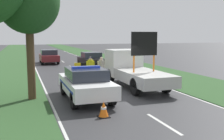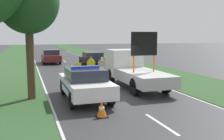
{
  "view_description": "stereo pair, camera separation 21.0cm",
  "coord_description": "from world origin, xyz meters",
  "px_view_note": "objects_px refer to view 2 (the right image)",
  "views": [
    {
      "loc": [
        -4.54,
        -12.21,
        3.03
      ],
      "look_at": [
        0.25,
        1.64,
        1.1
      ],
      "focal_mm": 42.0,
      "sensor_mm": 36.0,
      "label": 1
    },
    {
      "loc": [
        -4.34,
        -12.28,
        3.03
      ],
      "look_at": [
        0.25,
        1.64,
        1.1
      ],
      "focal_mm": 42.0,
      "sensor_mm": 36.0,
      "label": 2
    }
  ],
  "objects_px": {
    "work_truck": "(132,69)",
    "traffic_cone_near_police": "(65,79)",
    "queued_car_wagon_maroon": "(51,56)",
    "roadside_tree_near_left": "(28,2)",
    "police_car": "(85,83)",
    "traffic_cone_near_truck": "(102,109)",
    "pedestrian_civilian": "(102,66)",
    "police_officer": "(91,66)",
    "queued_car_sedan_black": "(93,60)",
    "road_barrier": "(94,65)",
    "traffic_cone_centre_front": "(106,81)"
  },
  "relations": [
    {
      "from": "traffic_cone_near_truck",
      "to": "queued_car_wagon_maroon",
      "type": "bearing_deg",
      "value": 89.99
    },
    {
      "from": "road_barrier",
      "to": "queued_car_wagon_maroon",
      "type": "relative_size",
      "value": 0.66
    },
    {
      "from": "police_officer",
      "to": "traffic_cone_centre_front",
      "type": "distance_m",
      "value": 2.44
    },
    {
      "from": "work_truck",
      "to": "queued_car_wagon_maroon",
      "type": "height_order",
      "value": "work_truck"
    },
    {
      "from": "traffic_cone_near_truck",
      "to": "pedestrian_civilian",
      "type": "bearing_deg",
      "value": 73.8
    },
    {
      "from": "queued_car_sedan_black",
      "to": "roadside_tree_near_left",
      "type": "height_order",
      "value": "roadside_tree_near_left"
    },
    {
      "from": "work_truck",
      "to": "traffic_cone_near_truck",
      "type": "height_order",
      "value": "work_truck"
    },
    {
      "from": "traffic_cone_near_police",
      "to": "work_truck",
      "type": "bearing_deg",
      "value": -25.61
    },
    {
      "from": "traffic_cone_near_truck",
      "to": "traffic_cone_near_police",
      "type": "bearing_deg",
      "value": 92.85
    },
    {
      "from": "police_car",
      "to": "traffic_cone_centre_front",
      "type": "height_order",
      "value": "police_car"
    },
    {
      "from": "work_truck",
      "to": "police_officer",
      "type": "relative_size",
      "value": 3.79
    },
    {
      "from": "traffic_cone_near_truck",
      "to": "police_officer",
      "type": "bearing_deg",
      "value": 78.97
    },
    {
      "from": "traffic_cone_near_truck",
      "to": "queued_car_sedan_black",
      "type": "bearing_deg",
      "value": 77.27
    },
    {
      "from": "police_officer",
      "to": "queued_car_sedan_black",
      "type": "height_order",
      "value": "police_officer"
    },
    {
      "from": "queued_car_sedan_black",
      "to": "road_barrier",
      "type": "bearing_deg",
      "value": 76.76
    },
    {
      "from": "road_barrier",
      "to": "work_truck",
      "type": "bearing_deg",
      "value": -66.47
    },
    {
      "from": "traffic_cone_near_truck",
      "to": "work_truck",
      "type": "bearing_deg",
      "value": 56.98
    },
    {
      "from": "police_car",
      "to": "queued_car_sedan_black",
      "type": "distance_m",
      "value": 11.92
    },
    {
      "from": "traffic_cone_near_police",
      "to": "traffic_cone_near_truck",
      "type": "distance_m",
      "value": 7.19
    },
    {
      "from": "pedestrian_civilian",
      "to": "traffic_cone_near_police",
      "type": "height_order",
      "value": "pedestrian_civilian"
    },
    {
      "from": "work_truck",
      "to": "queued_car_sedan_black",
      "type": "relative_size",
      "value": 1.55
    },
    {
      "from": "road_barrier",
      "to": "pedestrian_civilian",
      "type": "bearing_deg",
      "value": -37.71
    },
    {
      "from": "police_officer",
      "to": "queued_car_sedan_black",
      "type": "distance_m",
      "value": 6.44
    },
    {
      "from": "queued_car_wagon_maroon",
      "to": "roadside_tree_near_left",
      "type": "height_order",
      "value": "roadside_tree_near_left"
    },
    {
      "from": "traffic_cone_near_truck",
      "to": "queued_car_wagon_maroon",
      "type": "relative_size",
      "value": 0.15
    },
    {
      "from": "traffic_cone_near_police",
      "to": "roadside_tree_near_left",
      "type": "height_order",
      "value": "roadside_tree_near_left"
    },
    {
      "from": "traffic_cone_near_truck",
      "to": "police_car",
      "type": "bearing_deg",
      "value": 90.16
    },
    {
      "from": "work_truck",
      "to": "traffic_cone_near_police",
      "type": "relative_size",
      "value": 9.92
    },
    {
      "from": "work_truck",
      "to": "roadside_tree_near_left",
      "type": "height_order",
      "value": "roadside_tree_near_left"
    },
    {
      "from": "police_car",
      "to": "work_truck",
      "type": "height_order",
      "value": "work_truck"
    },
    {
      "from": "police_car",
      "to": "traffic_cone_near_truck",
      "type": "xyz_separation_m",
      "value": [
        0.01,
        -2.86,
        -0.51
      ]
    },
    {
      "from": "queued_car_sedan_black",
      "to": "police_car",
      "type": "bearing_deg",
      "value": 74.21
    },
    {
      "from": "road_barrier",
      "to": "police_officer",
      "type": "relative_size",
      "value": 1.65
    },
    {
      "from": "police_officer",
      "to": "pedestrian_civilian",
      "type": "relative_size",
      "value": 1.03
    },
    {
      "from": "police_car",
      "to": "traffic_cone_near_truck",
      "type": "distance_m",
      "value": 2.9
    },
    {
      "from": "police_car",
      "to": "roadside_tree_near_left",
      "type": "xyz_separation_m",
      "value": [
        -2.41,
        0.88,
        3.74
      ]
    },
    {
      "from": "pedestrian_civilian",
      "to": "work_truck",
      "type": "bearing_deg",
      "value": -88.99
    },
    {
      "from": "road_barrier",
      "to": "pedestrian_civilian",
      "type": "distance_m",
      "value": 0.63
    },
    {
      "from": "road_barrier",
      "to": "queued_car_sedan_black",
      "type": "xyz_separation_m",
      "value": [
        1.31,
        5.57,
        -0.16
      ]
    },
    {
      "from": "road_barrier",
      "to": "police_car",
      "type": "bearing_deg",
      "value": -109.01
    },
    {
      "from": "roadside_tree_near_left",
      "to": "police_car",
      "type": "bearing_deg",
      "value": -20.01
    },
    {
      "from": "police_car",
      "to": "traffic_cone_near_truck",
      "type": "bearing_deg",
      "value": -86.26
    },
    {
      "from": "pedestrian_civilian",
      "to": "roadside_tree_near_left",
      "type": "distance_m",
      "value": 7.63
    },
    {
      "from": "traffic_cone_centre_front",
      "to": "queued_car_wagon_maroon",
      "type": "bearing_deg",
      "value": 97.75
    },
    {
      "from": "traffic_cone_near_police",
      "to": "queued_car_wagon_maroon",
      "type": "distance_m",
      "value": 12.99
    },
    {
      "from": "road_barrier",
      "to": "queued_car_sedan_black",
      "type": "bearing_deg",
      "value": 75.9
    },
    {
      "from": "police_officer",
      "to": "traffic_cone_centre_front",
      "type": "xyz_separation_m",
      "value": [
        0.38,
        -2.32,
        -0.66
      ]
    },
    {
      "from": "police_car",
      "to": "traffic_cone_near_police",
      "type": "height_order",
      "value": "police_car"
    },
    {
      "from": "work_truck",
      "to": "pedestrian_civilian",
      "type": "xyz_separation_m",
      "value": [
        -1.04,
        3.03,
        -0.13
      ]
    },
    {
      "from": "work_truck",
      "to": "traffic_cone_near_police",
      "type": "height_order",
      "value": "work_truck"
    }
  ]
}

